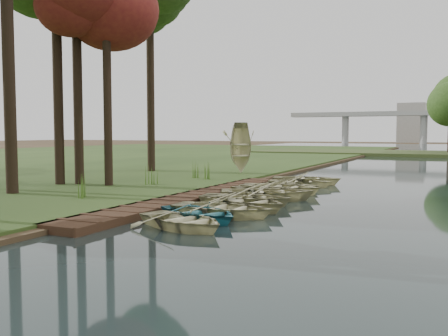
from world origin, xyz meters
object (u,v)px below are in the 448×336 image
at_px(rowboat_0, 182,218).
at_px(rowboat_1, 200,210).
at_px(boardwalk, 194,198).
at_px(stored_rowboat, 240,168).
at_px(rowboat_2, 223,206).

relative_size(rowboat_0, rowboat_1, 0.99).
distance_m(boardwalk, stored_rowboat, 11.17).
distance_m(boardwalk, rowboat_1, 4.92).
height_order(boardwalk, stored_rowboat, stored_rowboat).
bearing_deg(rowboat_2, boardwalk, 39.70).
relative_size(rowboat_1, stored_rowboat, 0.99).
bearing_deg(rowboat_2, stored_rowboat, 19.49).
height_order(rowboat_2, stored_rowboat, stored_rowboat).
xyz_separation_m(boardwalk, rowboat_0, (2.71, -5.65, 0.23)).
xyz_separation_m(rowboat_0, rowboat_2, (0.19, 2.38, 0.04)).
bearing_deg(rowboat_2, rowboat_1, 156.96).
xyz_separation_m(boardwalk, rowboat_1, (2.52, -4.22, 0.23)).
bearing_deg(stored_rowboat, rowboat_0, -124.49).
height_order(rowboat_1, stored_rowboat, stored_rowboat).
distance_m(rowboat_1, rowboat_2, 1.02).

